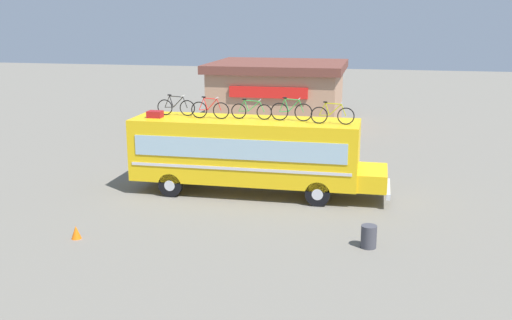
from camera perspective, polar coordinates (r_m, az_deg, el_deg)
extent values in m
plane|color=slate|center=(25.65, -1.06, -3.17)|extent=(120.00, 120.00, 0.00)
cube|color=yellow|center=(25.16, -1.08, 1.01)|extent=(9.55, 2.55, 2.59)
cube|color=yellow|center=(24.79, 11.12, -1.68)|extent=(1.18, 2.35, 0.72)
cube|color=#99B7C6|center=(23.86, -1.77, 1.03)|extent=(8.79, 0.04, 0.83)
cube|color=#99B7C6|center=(26.33, -0.46, 2.26)|extent=(8.79, 0.04, 0.83)
cube|color=silver|center=(24.06, -1.76, -0.87)|extent=(9.17, 0.03, 0.12)
cube|color=silver|center=(26.51, -0.45, 0.53)|extent=(9.17, 0.03, 0.12)
cube|color=silver|center=(24.92, 12.56, -2.73)|extent=(0.16, 2.42, 0.24)
cylinder|color=black|center=(23.93, 5.94, -3.24)|extent=(1.01, 0.28, 1.01)
cylinder|color=silver|center=(23.93, 5.94, -3.24)|extent=(0.46, 0.30, 0.46)
cylinder|color=black|center=(26.11, 6.46, -1.79)|extent=(1.01, 0.28, 1.01)
cylinder|color=silver|center=(26.11, 6.46, -1.79)|extent=(0.46, 0.30, 0.46)
cylinder|color=black|center=(25.27, -8.20, -2.38)|extent=(1.01, 0.28, 1.01)
cylinder|color=silver|center=(25.27, -8.20, -2.38)|extent=(0.46, 0.30, 0.46)
cylinder|color=black|center=(27.34, -6.60, -1.08)|extent=(1.01, 0.28, 1.01)
cylinder|color=silver|center=(27.34, -6.60, -1.08)|extent=(0.46, 0.30, 0.46)
cube|color=maroon|center=(25.69, -9.67, 4.35)|extent=(0.61, 0.49, 0.28)
torus|color=black|center=(26.20, -8.74, 5.03)|extent=(0.69, 0.04, 0.69)
torus|color=black|center=(25.86, -6.61, 4.98)|extent=(0.69, 0.04, 0.69)
cylinder|color=black|center=(26.06, -8.13, 5.58)|extent=(0.20, 0.04, 0.49)
cylinder|color=black|center=(25.96, -7.49, 5.54)|extent=(0.47, 0.04, 0.47)
cylinder|color=black|center=(25.95, -7.67, 6.07)|extent=(0.61, 0.04, 0.07)
cylinder|color=black|center=(26.13, -8.34, 5.04)|extent=(0.39, 0.03, 0.05)
cylinder|color=black|center=(26.12, -8.53, 5.57)|extent=(0.25, 0.03, 0.51)
cylinder|color=black|center=(25.86, -6.82, 5.50)|extent=(0.21, 0.03, 0.48)
cylinder|color=silver|center=(25.85, -7.03, 6.13)|extent=(0.03, 0.44, 0.03)
ellipsoid|color=black|center=(26.04, -8.32, 6.20)|extent=(0.20, 0.08, 0.06)
torus|color=black|center=(25.24, -5.48, 4.81)|extent=(0.71, 0.04, 0.71)
torus|color=black|center=(24.98, -3.38, 4.75)|extent=(0.71, 0.04, 0.71)
cylinder|color=red|center=(25.12, -4.86, 5.40)|extent=(0.19, 0.04, 0.50)
cylinder|color=red|center=(25.04, -4.23, 5.34)|extent=(0.45, 0.04, 0.49)
cylinder|color=red|center=(25.03, -4.41, 5.91)|extent=(0.57, 0.04, 0.07)
cylinder|color=red|center=(25.19, -5.08, 4.82)|extent=(0.36, 0.03, 0.05)
cylinder|color=red|center=(25.17, -5.26, 5.38)|extent=(0.24, 0.03, 0.53)
cylinder|color=red|center=(24.96, -3.57, 5.30)|extent=(0.20, 0.03, 0.49)
cylinder|color=silver|center=(24.94, -3.78, 5.97)|extent=(0.03, 0.44, 0.03)
ellipsoid|color=black|center=(25.10, -5.04, 6.05)|extent=(0.20, 0.08, 0.06)
torus|color=black|center=(24.99, -1.66, 4.71)|extent=(0.65, 0.04, 0.65)
torus|color=black|center=(24.76, 0.80, 4.63)|extent=(0.65, 0.04, 0.65)
cylinder|color=green|center=(24.88, -0.93, 5.24)|extent=(0.21, 0.04, 0.46)
cylinder|color=green|center=(24.81, -0.19, 5.19)|extent=(0.50, 0.04, 0.45)
cylinder|color=green|center=(24.80, -0.39, 5.71)|extent=(0.66, 0.04, 0.07)
cylinder|color=green|center=(24.94, -1.20, 4.72)|extent=(0.42, 0.03, 0.05)
cylinder|color=green|center=(24.93, -1.40, 5.23)|extent=(0.27, 0.03, 0.48)
cylinder|color=green|center=(24.75, 0.57, 5.14)|extent=(0.23, 0.03, 0.45)
cylinder|color=silver|center=(24.73, 0.35, 5.76)|extent=(0.03, 0.44, 0.03)
ellipsoid|color=black|center=(24.86, -1.13, 5.85)|extent=(0.20, 0.08, 0.06)
torus|color=black|center=(24.60, 2.28, 4.67)|extent=(0.74, 0.04, 0.74)
torus|color=black|center=(24.46, 4.57, 4.58)|extent=(0.74, 0.04, 0.74)
cylinder|color=green|center=(24.51, 2.97, 5.29)|extent=(0.19, 0.04, 0.53)
cylinder|color=green|center=(24.47, 3.66, 5.22)|extent=(0.46, 0.04, 0.51)
cylinder|color=green|center=(24.45, 3.48, 5.83)|extent=(0.60, 0.04, 0.07)
cylinder|color=green|center=(24.57, 2.71, 4.67)|extent=(0.38, 0.03, 0.05)
cylinder|color=green|center=(24.55, 2.53, 5.28)|extent=(0.24, 0.03, 0.55)
cylinder|color=green|center=(24.44, 4.38, 5.17)|extent=(0.21, 0.03, 0.52)
cylinder|color=silver|center=(24.40, 4.18, 5.88)|extent=(0.03, 0.44, 0.03)
ellipsoid|color=black|center=(24.48, 2.79, 5.99)|extent=(0.20, 0.08, 0.06)
torus|color=black|center=(24.00, 6.09, 4.30)|extent=(0.69, 0.04, 0.69)
torus|color=black|center=(23.92, 8.63, 4.19)|extent=(0.69, 0.04, 0.69)
cylinder|color=#B2B20C|center=(23.93, 6.87, 4.88)|extent=(0.20, 0.04, 0.49)
cylinder|color=#B2B20C|center=(23.90, 7.63, 4.81)|extent=(0.49, 0.04, 0.47)
cylinder|color=#B2B20C|center=(23.87, 7.44, 5.39)|extent=(0.64, 0.04, 0.07)
cylinder|color=#B2B20C|center=(23.98, 6.57, 4.30)|extent=(0.41, 0.03, 0.05)
cylinder|color=#B2B20C|center=(23.94, 6.38, 4.88)|extent=(0.26, 0.03, 0.51)
cylinder|color=#B2B20C|center=(23.88, 8.42, 4.75)|extent=(0.22, 0.03, 0.48)
cylinder|color=silver|center=(23.85, 8.21, 5.43)|extent=(0.03, 0.44, 0.03)
ellipsoid|color=black|center=(23.89, 6.68, 5.55)|extent=(0.20, 0.08, 0.06)
cube|color=tan|center=(41.39, 2.14, 6.04)|extent=(8.37, 7.46, 3.73)
cube|color=brown|center=(41.15, 2.17, 8.99)|extent=(9.04, 8.06, 0.55)
cube|color=red|center=(37.54, 1.17, 6.50)|extent=(5.02, 0.16, 0.70)
cylinder|color=#3F3F47|center=(20.06, 10.77, -7.24)|extent=(0.52, 0.52, 0.76)
cone|color=orange|center=(21.42, -16.90, -6.66)|extent=(0.34, 0.34, 0.46)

